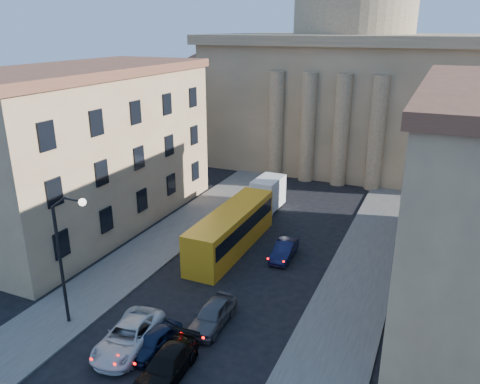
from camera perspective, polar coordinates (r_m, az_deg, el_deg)
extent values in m
cube|color=#4E4B47|center=(40.01, -11.40, -7.35)|extent=(5.00, 60.00, 0.15)
cube|color=#4E4B47|center=(34.17, 13.39, -12.50)|extent=(5.00, 60.00, 0.15)
cube|color=#776749|center=(68.78, 13.02, 10.72)|extent=(34.00, 26.00, 16.00)
cube|color=#776749|center=(68.09, 13.57, 17.71)|extent=(35.50, 27.50, 1.20)
cylinder|color=#776749|center=(68.11, 13.83, 20.73)|extent=(16.00, 16.00, 8.00)
cube|color=#776749|center=(74.16, -3.77, 9.82)|extent=(13.00, 13.00, 11.00)
cone|color=brown|center=(73.28, -3.91, 15.61)|extent=(26.02, 26.02, 4.00)
cylinder|color=#776749|center=(57.97, 4.42, 8.09)|extent=(1.80, 1.80, 13.00)
cylinder|color=#776749|center=(56.80, 8.26, 7.72)|extent=(1.80, 1.80, 13.00)
cylinder|color=#776749|center=(55.90, 12.23, 7.29)|extent=(1.80, 1.80, 13.00)
cylinder|color=#776749|center=(55.27, 16.31, 6.81)|extent=(1.80, 1.80, 13.00)
cube|color=tan|center=(45.64, -17.95, 4.73)|extent=(11.00, 26.00, 14.00)
cube|color=brown|center=(44.47, -18.94, 13.86)|extent=(11.60, 26.60, 0.80)
cylinder|color=black|center=(30.95, -20.96, -8.55)|extent=(0.20, 0.20, 8.00)
cylinder|color=black|center=(28.88, -21.20, -1.14)|extent=(1.30, 0.12, 0.96)
cylinder|color=black|center=(28.11, -19.81, -0.87)|extent=(1.30, 0.12, 0.12)
sphere|color=white|center=(27.63, -18.66, -1.19)|extent=(0.44, 0.44, 0.44)
imported|color=black|center=(28.90, -10.31, -17.43)|extent=(2.06, 4.04, 1.32)
imported|color=silver|center=(29.37, -13.43, -16.74)|extent=(3.25, 5.83, 1.54)
imported|color=black|center=(27.05, -8.89, -20.15)|extent=(2.28, 5.03, 1.43)
imported|color=#444549|center=(30.48, -3.36, -14.67)|extent=(1.93, 4.59, 1.55)
imported|color=black|center=(38.55, 5.41, -7.09)|extent=(1.64, 4.23, 1.37)
cube|color=orange|center=(39.54, -1.02, -4.63)|extent=(2.81, 12.26, 3.45)
cube|color=black|center=(39.31, -1.03, -3.89)|extent=(2.88, 11.60, 1.23)
cylinder|color=black|center=(36.95, -5.54, -8.56)|extent=(0.34, 1.12, 1.11)
cylinder|color=black|center=(36.02, -2.40, -9.27)|extent=(0.34, 1.12, 1.11)
cylinder|color=black|center=(44.15, 0.10, -3.62)|extent=(0.34, 1.12, 1.11)
cylinder|color=black|center=(43.37, 2.80, -4.08)|extent=(0.34, 1.12, 1.11)
cube|color=silver|center=(46.14, 2.18, -1.73)|extent=(2.36, 2.46, 2.39)
cube|color=black|center=(45.05, 1.60, -1.86)|extent=(2.19, 0.18, 1.10)
cube|color=silver|center=(48.28, 3.45, -0.09)|extent=(2.51, 4.25, 3.09)
cylinder|color=black|center=(46.45, 0.84, -2.56)|extent=(0.30, 0.90, 0.90)
cylinder|color=black|center=(45.72, 3.11, -2.96)|extent=(0.30, 0.90, 0.90)
cylinder|color=black|center=(49.85, 2.75, -1.01)|extent=(0.30, 0.90, 0.90)
cylinder|color=black|center=(49.18, 4.89, -1.36)|extent=(0.30, 0.90, 0.90)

